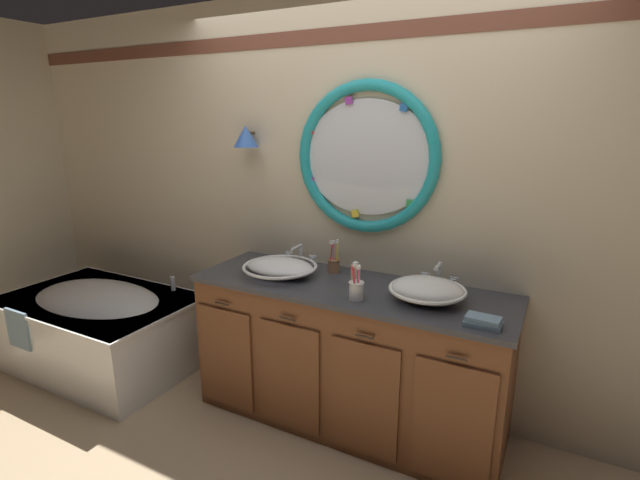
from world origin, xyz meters
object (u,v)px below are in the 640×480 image
Objects in this scene: sink_basin_left at (280,267)px; toothbrush_holder_left at (334,264)px; bathtub at (100,324)px; soap_dispenser at (356,275)px; toothbrush_holder_right at (356,289)px; sink_basin_right at (427,290)px; folded_hand_towel at (483,322)px.

toothbrush_holder_left reaches higher than sink_basin_left.
soap_dispenser is at bearing 8.03° from bathtub.
sink_basin_right is at bearing 23.99° from toothbrush_holder_right.
bathtub is at bearing -165.84° from toothbrush_holder_left.
bathtub is 9.33× the size of soap_dispenser.
toothbrush_holder_left reaches higher than folded_hand_towel.
bathtub is 2.09m from soap_dispenser.
toothbrush_holder_right is at bearing -14.65° from sink_basin_left.
sink_basin_right is 2.42× the size of folded_hand_towel.
toothbrush_holder_left is (1.75, 0.44, 0.62)m from bathtub.
soap_dispenser is (0.22, -0.16, 0.01)m from toothbrush_holder_left.
toothbrush_holder_right is at bearing -156.01° from sink_basin_right.
sink_basin_right is at bearing -4.84° from soap_dispenser.
toothbrush_holder_right reaches higher than soap_dispenser.
folded_hand_towel is (0.97, -0.38, -0.03)m from toothbrush_holder_left.
sink_basin_right reaches higher than sink_basin_left.
folded_hand_towel is (0.66, -0.02, -0.04)m from toothbrush_holder_right.
sink_basin_left is 2.75× the size of folded_hand_towel.
sink_basin_left reaches higher than bathtub.
toothbrush_holder_right is 1.27× the size of folded_hand_towel.
sink_basin_right is at bearing -0.00° from sink_basin_left.
sink_basin_left is 1.26m from folded_hand_towel.
folded_hand_towel is at bearing -15.82° from soap_dispenser.
bathtub is at bearing -177.55° from toothbrush_holder_right.
soap_dispenser is (-0.09, 0.19, 0.01)m from toothbrush_holder_right.
toothbrush_holder_right is (2.06, 0.09, 0.62)m from bathtub.
bathtub is at bearing -170.69° from sink_basin_left.
bathtub is at bearing -178.62° from folded_hand_towel.
toothbrush_holder_left is (-0.66, 0.20, -0.01)m from sink_basin_right.
toothbrush_holder_right is (0.59, -0.15, 0.01)m from sink_basin_left.
toothbrush_holder_left and toothbrush_holder_right have the same top height.
soap_dispenser reaches higher than bathtub.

